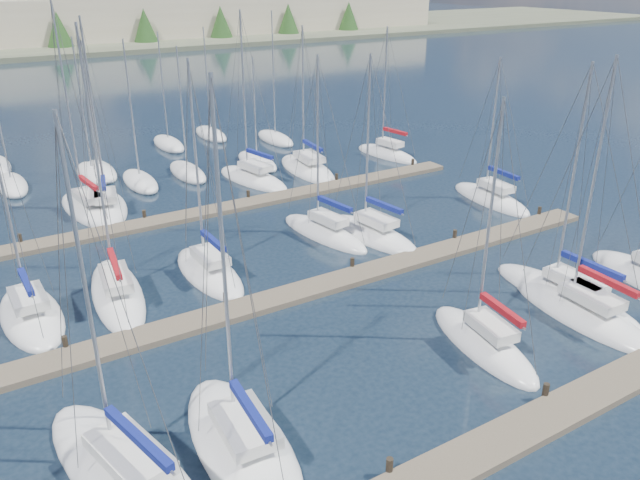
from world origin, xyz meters
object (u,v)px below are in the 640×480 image
sailboat_o (108,209)px  sailboat_b (127,473)px  sailboat_j (209,272)px  sailboat_m (491,199)px  sailboat_f (566,296)px  sailboat_p (253,179)px  sailboat_h (31,316)px  sailboat_k (324,233)px  sailboat_i (117,294)px  sailboat_c (242,443)px  sailboat_e (582,313)px  sailboat_l (372,234)px  sailboat_q (307,169)px  sailboat_n (88,209)px  sailboat_d (484,344)px  sailboat_r (387,154)px

sailboat_o → sailboat_b: 27.16m
sailboat_j → sailboat_m: (23.03, 0.36, -0.01)m
sailboat_f → sailboat_p: sailboat_p is taller
sailboat_m → sailboat_p: sailboat_p is taller
sailboat_h → sailboat_b: 13.27m
sailboat_k → sailboat_i: (-13.95, -1.24, -0.00)m
sailboat_o → sailboat_j: 13.60m
sailboat_b → sailboat_c: bearing=-24.5°
sailboat_f → sailboat_k: bearing=113.5°
sailboat_h → sailboat_p: 23.96m
sailboat_j → sailboat_f: bearing=-40.5°
sailboat_o → sailboat_j: size_ratio=1.11×
sailboat_c → sailboat_f: 19.59m
sailboat_e → sailboat_p: sailboat_p is taller
sailboat_l → sailboat_j: 11.30m
sailboat_q → sailboat_h: (-24.61, -14.19, 0.01)m
sailboat_k → sailboat_h: 18.33m
sailboat_q → sailboat_b: size_ratio=0.95×
sailboat_n → sailboat_f: (18.79, -26.83, -0.01)m
sailboat_d → sailboat_q: 28.92m
sailboat_f → sailboat_m: sailboat_f is taller
sailboat_h → sailboat_m: 32.59m
sailboat_e → sailboat_f: 1.78m
sailboat_i → sailboat_b: size_ratio=1.09×
sailboat_c → sailboat_b: size_ratio=1.06×
sailboat_p → sailboat_d: bearing=-104.4°
sailboat_j → sailboat_k: bearing=8.7°
sailboat_e → sailboat_b: (-22.83, 1.25, -0.01)m
sailboat_j → sailboat_p: size_ratio=0.91×
sailboat_n → sailboat_b: sailboat_n is taller
sailboat_l → sailboat_f: size_ratio=0.95×
sailboat_n → sailboat_r: bearing=-5.6°
sailboat_r → sailboat_c: size_ratio=0.86×
sailboat_k → sailboat_o: 16.35m
sailboat_j → sailboat_f: sailboat_f is taller
sailboat_q → sailboat_p: 5.28m
sailboat_o → sailboat_l: sailboat_o is taller
sailboat_d → sailboat_f: bearing=17.1°
sailboat_d → sailboat_j: bearing=129.4°
sailboat_o → sailboat_n: (-1.24, 0.71, 0.00)m
sailboat_o → sailboat_b: size_ratio=1.05×
sailboat_k → sailboat_q: (6.32, 12.94, -0.02)m
sailboat_c → sailboat_h: size_ratio=1.12×
sailboat_h → sailboat_m: sailboat_h is taller
sailboat_n → sailboat_b: (-4.82, -27.19, -0.03)m
sailboat_r → sailboat_k: bearing=-147.2°
sailboat_r → sailboat_e: sailboat_e is taller
sailboat_j → sailboat_b: (-8.46, -13.09, -0.01)m
sailboat_r → sailboat_c: sailboat_c is taller
sailboat_l → sailboat_b: size_ratio=0.92×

